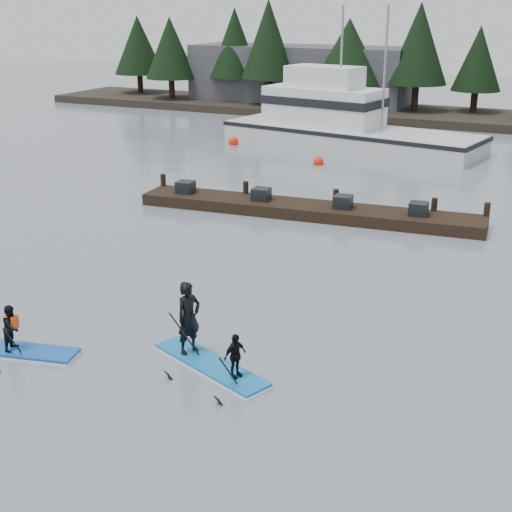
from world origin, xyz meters
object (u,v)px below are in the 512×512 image
at_px(paddleboard_solo, 13,339).
at_px(paddleboard_duo, 203,339).
at_px(floating_dock, 307,210).
at_px(fishing_boat_large, 343,135).

relative_size(paddleboard_solo, paddleboard_duo, 0.95).
distance_m(floating_dock, paddleboard_duo, 13.26).
height_order(paddleboard_solo, paddleboard_duo, paddleboard_duo).
distance_m(fishing_boat_large, paddleboard_duo, 28.79).
bearing_deg(paddleboard_solo, floating_dock, 69.03).
xyz_separation_m(paddleboard_solo, paddleboard_duo, (4.55, 1.52, 0.27)).
relative_size(floating_dock, paddleboard_duo, 4.08).
height_order(floating_dock, paddleboard_duo, paddleboard_duo).
bearing_deg(floating_dock, fishing_boat_large, 98.48).
height_order(floating_dock, paddleboard_solo, paddleboard_solo).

